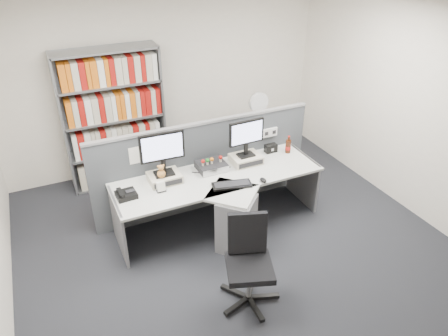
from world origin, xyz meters
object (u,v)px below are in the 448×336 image
desk (226,203)px  monitor_left (162,150)px  monitor_right (246,135)px  desk_calendar (161,187)px  keyboard (232,185)px  mouse (263,180)px  shelving_unit (114,121)px  desk_fan (258,105)px  cola_bottle (288,146)px  speaker (271,148)px  office_chair (249,259)px  desktop_pc (211,166)px  desk_phone (126,194)px  filing_cabinet (257,145)px

desk → monitor_left: size_ratio=4.82×
monitor_right → desk_calendar: size_ratio=3.86×
keyboard → mouse: size_ratio=4.48×
monitor_right → keyboard: (-0.41, -0.44, -0.38)m
shelving_unit → desk_fan: 2.15m
monitor_right → keyboard: bearing=-133.3°
desk_calendar → cola_bottle: 1.86m
speaker → shelving_unit: size_ratio=0.08×
monitor_right → cola_bottle: bearing=0.1°
desk → office_chair: 1.08m
desk_calendar → speaker: 1.68m
desktop_pc → desk_phone: 1.14m
desktop_pc → cola_bottle: 1.12m
filing_cabinet → office_chair: 2.85m
speaker → desk: bearing=-151.2°
monitor_right → desk_fan: bearing=54.0°
desk_calendar → mouse: bearing=-14.8°
keyboard → desk_calendar: (-0.80, 0.24, 0.04)m
desk → cola_bottle: 1.22m
keyboard → desk_calendar: bearing=163.4°
monitor_right → speaker: monitor_right is taller
shelving_unit → cola_bottle: bearing=-36.1°
monitor_left → shelving_unit: bearing=100.2°
filing_cabinet → monitor_right: bearing=-125.9°
monitor_right → desk: bearing=-140.4°
speaker → office_chair: (-1.15, -1.55, -0.27)m
monitor_left → cola_bottle: size_ratio=2.19×
monitor_left → desk_phone: monitor_left is taller
keyboard → shelving_unit: 2.14m
filing_cabinet → desk_fan: (0.00, -0.00, 0.68)m
keyboard → desk_fan: bearing=51.7°
desk_phone → desk_calendar: desk_calendar is taller
desk_calendar → desk_fan: size_ratio=0.24×
monitor_right → office_chair: bearing=-116.2°
monitor_left → desk: bearing=-31.1°
keyboard → monitor_left: bearing=147.6°
mouse → speaker: bearing=53.0°
keyboard → mouse: 0.39m
keyboard → shelving_unit: shelving_unit is taller
desk → cola_bottle: bearing=19.2°
monitor_left → speaker: size_ratio=3.25×
mouse → office_chair: bearing=-126.2°
desk_calendar → desktop_pc: bearing=16.7°
monitor_left → desk_calendar: bearing=-118.5°
cola_bottle → desk_phone: bearing=-176.3°
speaker → filing_cabinet: (0.29, 0.90, -0.43)m
shelving_unit → office_chair: (0.66, -2.90, -0.47)m
office_chair → monitor_right: bearing=63.8°
desktop_pc → keyboard: desktop_pc is taller
speaker → desktop_pc: bearing=-174.2°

